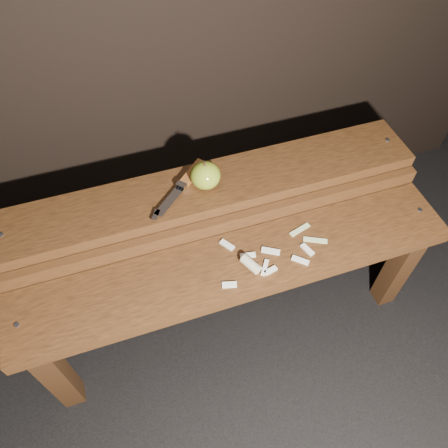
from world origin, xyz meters
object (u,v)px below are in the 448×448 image
object	(u,v)px
apple	(205,175)
knife	(187,180)
bench_front_tier	(238,279)
bench_rear_tier	(213,204)

from	to	relation	value
apple	knife	xyz separation A→B (m)	(-0.05, 0.02, -0.03)
bench_front_tier	knife	size ratio (longest dim) A/B	6.27
bench_front_tier	knife	bearing A→B (deg)	104.07
knife	apple	bearing A→B (deg)	-27.29
bench_rear_tier	apple	distance (m)	0.12
bench_front_tier	bench_rear_tier	bearing A→B (deg)	90.00
knife	bench_rear_tier	bearing A→B (deg)	-24.32
bench_front_tier	knife	distance (m)	0.31
bench_front_tier	apple	size ratio (longest dim) A/B	13.88
bench_front_tier	apple	xyz separation A→B (m)	(-0.02, 0.23, 0.18)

